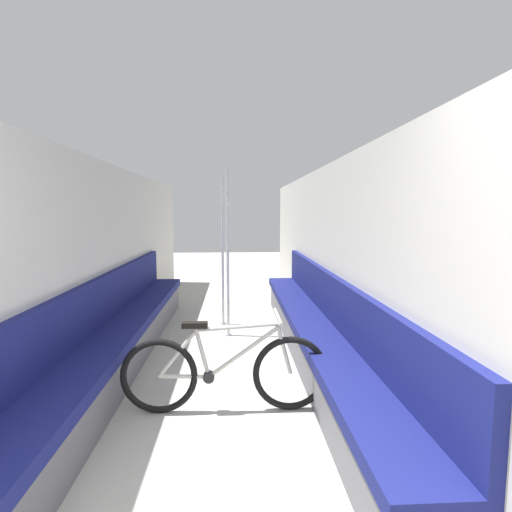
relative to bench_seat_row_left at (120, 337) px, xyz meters
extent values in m
cube|color=beige|center=(-0.25, 0.08, 0.76)|extent=(0.10, 9.93, 2.13)
cube|color=beige|center=(2.28, 0.08, 0.76)|extent=(0.10, 9.93, 2.13)
cube|color=#5B5B60|center=(0.03, 0.00, -0.13)|extent=(0.39, 5.34, 0.37)
cube|color=navy|center=(0.03, 0.00, 0.11)|extent=(0.46, 5.34, 0.10)
cube|color=navy|center=(-0.17, 0.00, 0.39)|extent=(0.07, 5.34, 0.48)
cube|color=#5B5B60|center=(2.01, 0.00, -0.13)|extent=(0.39, 5.34, 0.37)
cube|color=navy|center=(2.01, 0.00, 0.11)|extent=(0.46, 5.34, 0.10)
cube|color=navy|center=(2.20, 0.00, 0.39)|extent=(0.07, 5.34, 0.48)
torus|color=black|center=(0.58, -1.01, -0.01)|extent=(0.61, 0.05, 0.61)
torus|color=black|center=(1.63, -1.01, -0.01)|extent=(0.61, 0.05, 0.61)
cylinder|color=#B7B2A8|center=(0.78, -1.01, -0.01)|extent=(0.39, 0.03, 0.05)
cylinder|color=#B7B2A8|center=(0.72, -1.01, 0.17)|extent=(0.31, 0.03, 0.37)
cylinder|color=#B7B2A8|center=(0.92, -1.01, 0.19)|extent=(0.14, 0.03, 0.43)
cylinder|color=#B7B2A8|center=(1.25, -1.01, 0.18)|extent=(0.57, 0.03, 0.42)
cylinder|color=#B7B2A8|center=(1.19, -1.01, 0.38)|extent=(0.65, 0.03, 0.07)
cylinder|color=#B7B2A8|center=(1.57, -1.01, 0.19)|extent=(0.14, 0.03, 0.40)
cylinder|color=black|center=(0.97, -1.01, -0.02)|extent=(0.09, 0.06, 0.09)
cube|color=black|center=(0.87, -1.01, 0.40)|extent=(0.20, 0.07, 0.04)
cylinder|color=#B7B2A8|center=(1.52, -1.01, 0.47)|extent=(0.02, 0.46, 0.02)
cylinder|color=gray|center=(1.01, 1.51, -0.30)|extent=(0.08, 0.08, 0.01)
cylinder|color=silver|center=(1.01, 1.51, 0.75)|extent=(0.04, 0.04, 2.11)
cylinder|color=gray|center=(1.10, 0.97, -0.30)|extent=(0.08, 0.08, 0.01)
cylinder|color=silver|center=(1.10, 0.97, 0.75)|extent=(0.04, 0.04, 2.11)
camera|label=1|loc=(1.18, -4.07, 1.28)|focal=28.00mm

